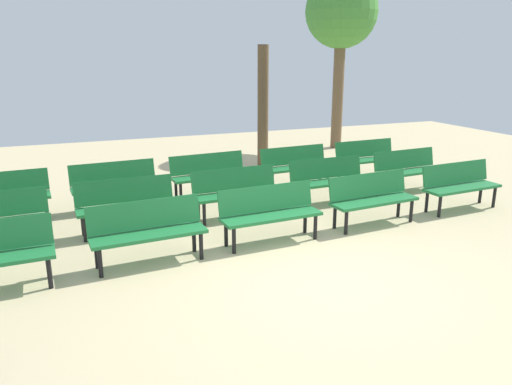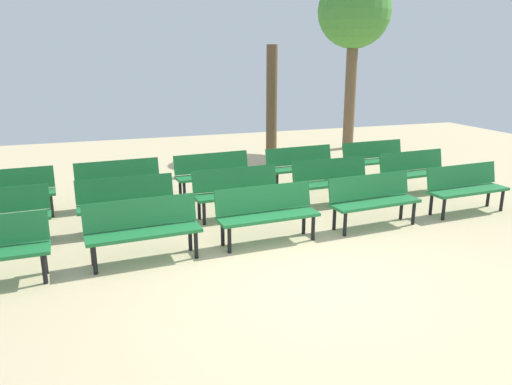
# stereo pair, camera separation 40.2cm
# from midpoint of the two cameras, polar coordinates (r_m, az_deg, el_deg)

# --- Properties ---
(ground_plane) EXTENTS (24.57, 24.57, 0.00)m
(ground_plane) POSITION_cam_midpoint_polar(r_m,az_deg,el_deg) (6.51, 9.10, -10.37)
(ground_plane) COLOR #CCB789
(bench_r0_c1) EXTENTS (1.63, 0.58, 0.87)m
(bench_r0_c1) POSITION_cam_midpoint_polar(r_m,az_deg,el_deg) (7.08, -11.45, -3.90)
(bench_r0_c1) COLOR #1E7238
(bench_r0_c1) RESTS_ON ground_plane
(bench_r0_c2) EXTENTS (1.62, 0.57, 0.87)m
(bench_r0_c2) POSITION_cam_midpoint_polar(r_m,az_deg,el_deg) (7.63, 2.76, -2.14)
(bench_r0_c2) COLOR #1E7238
(bench_r0_c2) RESTS_ON ground_plane
(bench_r0_c3) EXTENTS (1.63, 0.61, 0.87)m
(bench_r0_c3) POSITION_cam_midpoint_polar(r_m,az_deg,el_deg) (8.60, 14.76, -0.59)
(bench_r0_c3) COLOR #1E7238
(bench_r0_c3) RESTS_ON ground_plane
(bench_r0_c4) EXTENTS (1.63, 0.58, 0.87)m
(bench_r0_c4) POSITION_cam_midpoint_polar(r_m,az_deg,el_deg) (9.95, 24.28, 0.72)
(bench_r0_c4) COLOR #1E7238
(bench_r0_c4) RESTS_ON ground_plane
(bench_r1_c1) EXTENTS (1.61, 0.53, 0.87)m
(bench_r1_c1) POSITION_cam_midpoint_polar(r_m,az_deg,el_deg) (8.40, -13.50, -0.88)
(bench_r1_c1) COLOR #1E7238
(bench_r1_c1) RESTS_ON ground_plane
(bench_r1_c2) EXTENTS (1.62, 0.56, 0.87)m
(bench_r1_c2) POSITION_cam_midpoint_polar(r_m,az_deg,el_deg) (8.83, -0.87, 0.36)
(bench_r1_c2) COLOR #1E7238
(bench_r1_c2) RESTS_ON ground_plane
(bench_r1_c3) EXTENTS (1.61, 0.52, 0.87)m
(bench_r1_c3) POSITION_cam_midpoint_polar(r_m,az_deg,el_deg) (9.74, 10.02, 1.59)
(bench_r1_c3) COLOR #1E7238
(bench_r1_c3) RESTS_ON ground_plane
(bench_r1_c4) EXTENTS (1.63, 0.59, 0.87)m
(bench_r1_c4) POSITION_cam_midpoint_polar(r_m,az_deg,el_deg) (10.95, 18.96, 2.53)
(bench_r1_c4) COLOR #1E7238
(bench_r1_c4) RESTS_ON ground_plane
(bench_r2_c0) EXTENTS (1.62, 0.57, 0.87)m
(bench_r2_c0) POSITION_cam_midpoint_polar(r_m,az_deg,el_deg) (9.70, -25.93, 0.16)
(bench_r2_c0) COLOR #1E7238
(bench_r2_c0) RESTS_ON ground_plane
(bench_r2_c1) EXTENTS (1.62, 0.57, 0.87)m
(bench_r2_c1) POSITION_cam_midpoint_polar(r_m,az_deg,el_deg) (9.77, -14.54, 1.36)
(bench_r2_c1) COLOR #1E7238
(bench_r2_c1) RESTS_ON ground_plane
(bench_r2_c2) EXTENTS (1.63, 0.60, 0.87)m
(bench_r2_c2) POSITION_cam_midpoint_polar(r_m,az_deg,el_deg) (10.18, -3.83, 2.42)
(bench_r2_c2) COLOR #1E7238
(bench_r2_c2) RESTS_ON ground_plane
(bench_r2_c3) EXTENTS (1.63, 0.59, 0.87)m
(bench_r2_c3) POSITION_cam_midpoint_polar(r_m,az_deg,el_deg) (10.93, 6.34, 3.28)
(bench_r2_c3) COLOR #1E7238
(bench_r2_c3) RESTS_ON ground_plane
(bench_r2_c4) EXTENTS (1.62, 0.55, 0.87)m
(bench_r2_c4) POSITION_cam_midpoint_polar(r_m,az_deg,el_deg) (11.96, 14.60, 3.95)
(bench_r2_c4) COLOR #1E7238
(bench_r2_c4) RESTS_ON ground_plane
(tree_0) EXTENTS (0.28, 0.28, 3.09)m
(tree_0) POSITION_cam_midpoint_polar(r_m,az_deg,el_deg) (12.71, 2.75, 9.86)
(tree_0) COLOR brown
(tree_0) RESTS_ON ground_plane
(tree_1) EXTENTS (2.15, 2.15, 5.16)m
(tree_1) POSITION_cam_midpoint_polar(r_m,az_deg,el_deg) (15.62, 12.13, 19.64)
(tree_1) COLOR brown
(tree_1) RESTS_ON ground_plane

